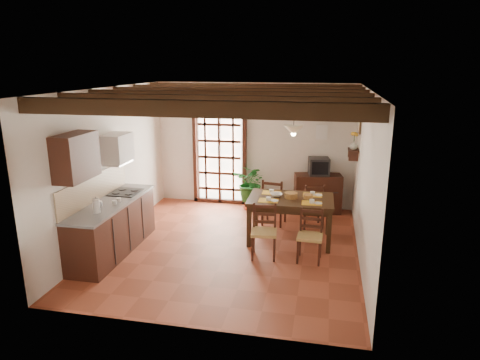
% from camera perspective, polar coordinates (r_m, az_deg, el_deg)
% --- Properties ---
extents(ground_plane, '(5.00, 5.00, 0.00)m').
position_cam_1_polar(ground_plane, '(7.83, -1.32, -8.87)').
color(ground_plane, brown).
extents(room_shell, '(4.52, 5.02, 2.81)m').
position_cam_1_polar(room_shell, '(7.28, -1.40, 4.29)').
color(room_shell, silver).
rests_on(room_shell, ground_plane).
extents(ceiling_beams, '(4.50, 4.34, 0.20)m').
position_cam_1_polar(ceiling_beams, '(7.16, -1.45, 11.16)').
color(ceiling_beams, black).
rests_on(ceiling_beams, room_shell).
extents(french_door, '(1.26, 0.11, 2.32)m').
position_cam_1_polar(french_door, '(9.92, -2.74, 3.49)').
color(french_door, white).
rests_on(french_door, ground_plane).
extents(kitchen_counter, '(0.64, 2.25, 1.38)m').
position_cam_1_polar(kitchen_counter, '(7.78, -16.61, -5.92)').
color(kitchen_counter, '#341810').
rests_on(kitchen_counter, ground_plane).
extents(upper_cabinet, '(0.35, 0.80, 0.70)m').
position_cam_1_polar(upper_cabinet, '(6.89, -21.06, 2.91)').
color(upper_cabinet, '#341810').
rests_on(upper_cabinet, room_shell).
extents(range_hood, '(0.38, 0.60, 0.54)m').
position_cam_1_polar(range_hood, '(7.95, -16.07, 4.04)').
color(range_hood, white).
rests_on(range_hood, room_shell).
extents(counter_items, '(0.50, 1.43, 0.25)m').
position_cam_1_polar(counter_items, '(7.70, -16.57, -2.32)').
color(counter_items, black).
rests_on(counter_items, kitchen_counter).
extents(dining_table, '(1.55, 1.01, 0.83)m').
position_cam_1_polar(dining_table, '(7.89, 6.77, -3.12)').
color(dining_table, '#311E0F').
rests_on(dining_table, ground_plane).
extents(chair_near_left, '(0.46, 0.44, 0.92)m').
position_cam_1_polar(chair_near_left, '(7.35, 3.20, -8.13)').
color(chair_near_left, '#AF8B4A').
rests_on(chair_near_left, ground_plane).
extents(chair_near_right, '(0.42, 0.41, 0.88)m').
position_cam_1_polar(chair_near_right, '(7.31, 9.26, -8.56)').
color(chair_near_right, '#AF8B4A').
rests_on(chair_near_right, ground_plane).
extents(chair_far_left, '(0.51, 0.49, 0.97)m').
position_cam_1_polar(chair_far_left, '(8.80, 4.54, -4.00)').
color(chair_far_left, '#AF8B4A').
rests_on(chair_far_left, ground_plane).
extents(chair_far_right, '(0.52, 0.50, 0.92)m').
position_cam_1_polar(chair_far_right, '(8.76, 9.59, -4.36)').
color(chair_far_right, '#AF8B4A').
rests_on(chair_far_right, ground_plane).
extents(table_setting, '(1.12, 0.75, 0.10)m').
position_cam_1_polar(table_setting, '(7.82, 6.83, -1.57)').
color(table_setting, gold).
rests_on(table_setting, dining_table).
extents(table_bowl, '(0.28, 0.28, 0.05)m').
position_cam_1_polar(table_bowl, '(7.92, 4.86, -1.98)').
color(table_bowl, white).
rests_on(table_bowl, dining_table).
extents(sideboard, '(1.07, 0.63, 0.86)m').
position_cam_1_polar(sideboard, '(9.60, 10.29, -1.76)').
color(sideboard, '#341810').
rests_on(sideboard, ground_plane).
extents(crt_tv, '(0.49, 0.46, 0.37)m').
position_cam_1_polar(crt_tv, '(9.43, 10.47, 1.82)').
color(crt_tv, black).
rests_on(crt_tv, sideboard).
extents(fuse_box, '(0.25, 0.03, 0.32)m').
position_cam_1_polar(fuse_box, '(9.55, 10.85, 6.27)').
color(fuse_box, white).
rests_on(fuse_box, room_shell).
extents(plant_pot, '(0.36, 0.36, 0.22)m').
position_cam_1_polar(plant_pot, '(9.76, 1.51, -3.19)').
color(plant_pot, '#9A2E16').
rests_on(plant_pot, ground_plane).
extents(potted_plant, '(2.40, 2.21, 2.21)m').
position_cam_1_polar(potted_plant, '(9.62, 1.53, -0.59)').
color(potted_plant, '#144C19').
rests_on(potted_plant, ground_plane).
extents(wall_shelf, '(0.20, 0.42, 0.20)m').
position_cam_1_polar(wall_shelf, '(8.74, 14.86, 3.61)').
color(wall_shelf, '#341810').
rests_on(wall_shelf, room_shell).
extents(shelf_vase, '(0.15, 0.15, 0.15)m').
position_cam_1_polar(shelf_vase, '(8.72, 14.93, 4.51)').
color(shelf_vase, '#B2BFB2').
rests_on(shelf_vase, wall_shelf).
extents(shelf_flowers, '(0.14, 0.14, 0.36)m').
position_cam_1_polar(shelf_flowers, '(8.68, 15.02, 5.86)').
color(shelf_flowers, gold).
rests_on(shelf_flowers, shelf_vase).
extents(framed_picture, '(0.03, 0.32, 0.32)m').
position_cam_1_polar(framed_picture, '(8.66, 15.66, 7.08)').
color(framed_picture, brown).
rests_on(framed_picture, room_shell).
extents(pendant_lamp, '(0.36, 0.36, 0.84)m').
position_cam_1_polar(pendant_lamp, '(7.67, 7.16, 6.73)').
color(pendant_lamp, black).
rests_on(pendant_lamp, room_shell).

